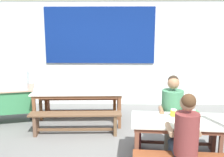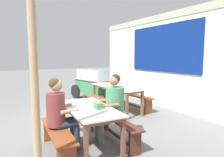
# 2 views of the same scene
# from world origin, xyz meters

# --- Properties ---
(ground_plane) EXTENTS (40.00, 40.00, 0.00)m
(ground_plane) POSITION_xyz_m (0.00, 0.00, 0.00)
(ground_plane) COLOR slate
(backdrop_wall) EXTENTS (7.58, 0.23, 2.91)m
(backdrop_wall) POSITION_xyz_m (-0.02, 2.86, 1.53)
(backdrop_wall) COLOR white
(backdrop_wall) RESTS_ON ground_plane
(dining_table_far) EXTENTS (1.93, 0.73, 0.73)m
(dining_table_far) POSITION_xyz_m (-0.82, 1.30, 0.65)
(dining_table_far) COLOR white
(dining_table_far) RESTS_ON ground_plane
(dining_table_near) EXTENTS (1.54, 0.81, 0.73)m
(dining_table_near) POSITION_xyz_m (0.99, -0.36, 0.65)
(dining_table_near) COLOR silver
(dining_table_near) RESTS_ON ground_plane
(bench_far_back) EXTENTS (1.84, 0.40, 0.44)m
(bench_far_back) POSITION_xyz_m (-0.85, 1.86, 0.29)
(bench_far_back) COLOR brown
(bench_far_back) RESTS_ON ground_plane
(bench_far_front) EXTENTS (1.78, 0.38, 0.44)m
(bench_far_front) POSITION_xyz_m (-0.79, 0.74, 0.30)
(bench_far_front) COLOR brown
(bench_far_front) RESTS_ON ground_plane
(bench_near_back) EXTENTS (1.48, 0.34, 0.44)m
(bench_near_back) POSITION_xyz_m (1.02, 0.19, 0.28)
(bench_near_back) COLOR #4B291F
(bench_near_back) RESTS_ON ground_plane
(person_near_front) EXTENTS (0.42, 0.53, 1.27)m
(person_near_front) POSITION_xyz_m (0.90, -0.85, 0.71)
(person_near_front) COLOR #27374C
(person_near_front) RESTS_ON ground_plane
(person_right_near_table) EXTENTS (0.48, 0.57, 1.28)m
(person_right_near_table) POSITION_xyz_m (0.94, 0.14, 0.72)
(person_right_near_table) COLOR #5F6156
(person_right_near_table) RESTS_ON ground_plane
(tissue_box) EXTENTS (0.15, 0.11, 0.13)m
(tissue_box) POSITION_xyz_m (1.15, -0.26, 0.78)
(tissue_box) COLOR #40854C
(tissue_box) RESTS_ON dining_table_near
(condiment_jar) EXTENTS (0.10, 0.10, 0.11)m
(condiment_jar) POSITION_xyz_m (0.88, -0.19, 0.78)
(condiment_jar) COLOR yellow
(condiment_jar) RESTS_ON dining_table_near
(soup_bowl) EXTENTS (0.17, 0.17, 0.05)m
(soup_bowl) POSITION_xyz_m (-0.76, 1.39, 0.76)
(soup_bowl) COLOR silver
(soup_bowl) RESTS_ON dining_table_far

